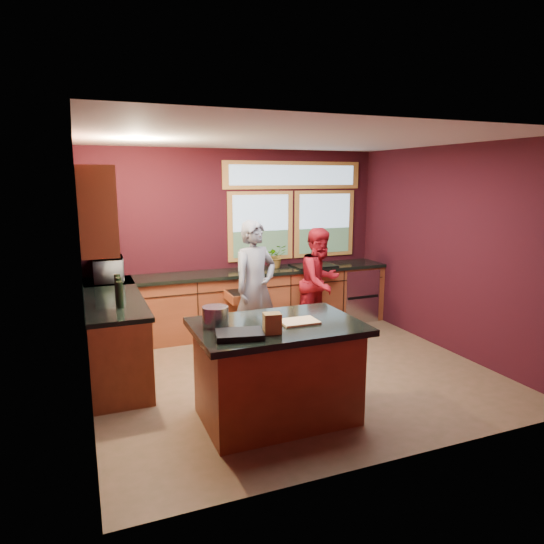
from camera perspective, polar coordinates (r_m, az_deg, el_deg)
floor at (r=5.92m, az=2.40°, el=-11.63°), size 4.50×4.50×0.00m
room_shell at (r=5.57m, az=-4.47°, el=6.05°), size 4.52×4.02×2.71m
back_counter at (r=7.34m, az=-1.61°, el=-3.30°), size 4.50×0.64×0.93m
left_counter at (r=6.11m, az=-18.09°, el=-6.80°), size 0.64×2.30×0.93m
island at (r=4.69m, az=0.59°, el=-11.53°), size 1.55×1.05×0.95m
person_grey at (r=6.32m, az=-1.97°, el=-1.82°), size 0.74×0.60×1.75m
person_red at (r=7.08m, az=5.66°, el=-1.18°), size 0.94×0.84×1.58m
microwave at (r=6.79m, az=-18.67°, el=0.31°), size 0.40×0.57×0.31m
potted_plant at (r=7.36m, az=0.43°, el=1.86°), size 0.32×0.28×0.35m
paper_towel at (r=7.13m, az=-3.54°, el=1.24°), size 0.12×0.12×0.28m
cutting_board at (r=4.57m, az=3.18°, el=-5.84°), size 0.35×0.25×0.02m
stock_pot at (r=4.48m, az=-6.68°, el=-5.18°), size 0.24×0.24×0.18m
paper_bag at (r=4.23m, az=0.02°, el=-6.05°), size 0.17×0.14×0.18m
black_tray at (r=4.15m, az=-3.85°, el=-7.35°), size 0.45×0.36×0.05m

